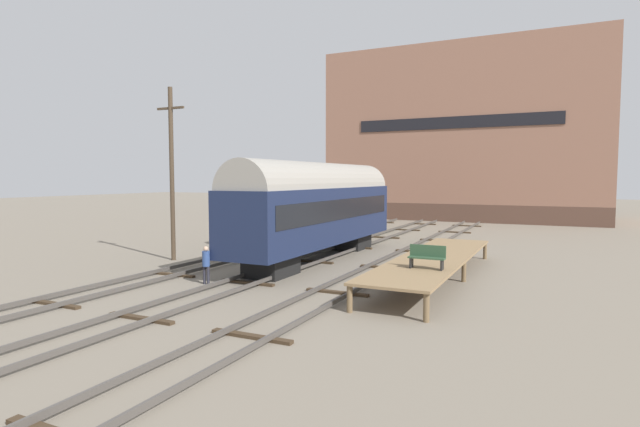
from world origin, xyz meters
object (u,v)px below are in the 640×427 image
object	(u,v)px
person_worker	(206,262)
bench	(427,256)
utility_pole	(172,171)
train_car_navy	(318,205)
train_car_green	(321,199)

from	to	relation	value
person_worker	bench	bearing A→B (deg)	14.07
utility_pole	train_car_navy	bearing A→B (deg)	25.93
person_worker	train_car_navy	bearing A→B (deg)	78.96
bench	utility_pole	bearing A→B (deg)	172.02
person_worker	utility_pole	size ratio (longest dim) A/B	0.17
train_car_navy	train_car_green	world-z (taller)	train_car_navy
train_car_navy	person_worker	size ratio (longest dim) A/B	9.33
train_car_navy	utility_pole	size ratio (longest dim) A/B	1.62
train_car_navy	train_car_green	bearing A→B (deg)	114.50
bench	person_worker	xyz separation A→B (m)	(-8.88, -2.23, -0.53)
bench	utility_pole	size ratio (longest dim) A/B	0.15
train_car_navy	bench	size ratio (longest dim) A/B	10.84
train_car_green	person_worker	size ratio (longest dim) A/B	10.00
bench	person_worker	distance (m)	9.17
bench	person_worker	world-z (taller)	bench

